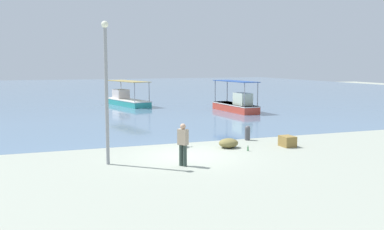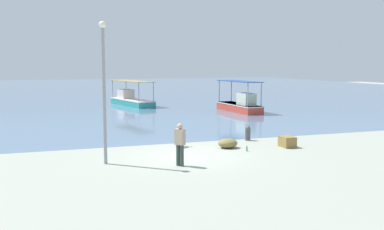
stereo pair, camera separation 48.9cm
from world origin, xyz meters
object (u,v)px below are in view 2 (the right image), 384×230
fishing_boat_near_left (240,104)px  pelican (181,139)px  net_pile (228,143)px  fishing_boat_far_right (131,99)px  mooring_bollard (248,133)px  fisherman_standing (180,143)px  cargo_crate (287,142)px  lamp_post (104,85)px  glass_bottle (247,149)px

fishing_boat_near_left → pelican: fishing_boat_near_left is taller
fishing_boat_near_left → net_pile: fishing_boat_near_left is taller
fishing_boat_far_right → mooring_bollard: size_ratio=8.76×
fishing_boat_far_right → fisherman_standing: bearing=-96.0°
mooring_bollard → cargo_crate: (1.03, -2.22, -0.15)m
fishing_boat_far_right → fishing_boat_near_left: fishing_boat_near_left is taller
fishing_boat_near_left → pelican: (-9.10, -12.89, -0.26)m
lamp_post → mooring_bollard: 8.75m
mooring_bollard → fisherman_standing: 6.59m
fishing_boat_near_left → glass_bottle: (-6.52, -14.82, -0.53)m
fisherman_standing → cargo_crate: fisherman_standing is taller
lamp_post → cargo_crate: (8.78, 0.74, -2.93)m
fishing_boat_near_left → fisherman_standing: size_ratio=3.33×
pelican → net_pile: 2.25m
fisherman_standing → cargo_crate: size_ratio=2.16×
net_pile → glass_bottle: 1.13m
mooring_bollard → fisherman_standing: fisherman_standing is taller
lamp_post → net_pile: (5.96, 1.43, -2.96)m
fishing_boat_far_right → glass_bottle: fishing_boat_far_right is taller
pelican → fisherman_standing: bearing=-107.8°
fishing_boat_near_left → net_pile: bearing=-117.0°
lamp_post → net_pile: size_ratio=5.96×
mooring_bollard → pelican: bearing=-171.4°
fisherman_standing → glass_bottle: (3.75, 1.74, -0.80)m
cargo_crate → glass_bottle: (-2.29, -0.30, -0.15)m
fishing_boat_far_right → pelican: bearing=-93.9°
fishing_boat_near_left → mooring_bollard: size_ratio=7.27×
fishing_boat_far_right → fisherman_standing: (-2.66, -25.16, 0.34)m
fishing_boat_near_left → net_pile: 15.53m
pelican → lamp_post: lamp_post is taller
cargo_crate → fishing_boat_far_right: bearing=98.3°
fishing_boat_far_right → mooring_bollard: (2.35, -20.91, -0.16)m
mooring_bollard → net_pile: mooring_bollard is taller
cargo_crate → mooring_bollard: bearing=115.0°
lamp_post → fisherman_standing: 3.79m
lamp_post → net_pile: lamp_post is taller
fisherman_standing → mooring_bollard: bearing=40.3°
mooring_bollard → glass_bottle: bearing=-116.6°
fishing_boat_near_left → cargo_crate: bearing=-106.2°
net_pile → lamp_post: bearing=-166.5°
lamp_post → pelican: bearing=31.3°
pelican → fisherman_standing: size_ratio=0.47×
fisherman_standing → net_pile: bearing=40.3°
fishing_boat_near_left → fisherman_standing: fishing_boat_near_left is taller
mooring_bollard → cargo_crate: size_ratio=0.99×
net_pile → fishing_boat_near_left: bearing=63.0°
lamp_post → fisherman_standing: size_ratio=3.35×
fishing_boat_far_right → fishing_boat_near_left: 11.49m
fishing_boat_near_left → cargo_crate: 15.13m
fishing_boat_near_left → lamp_post: lamp_post is taller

